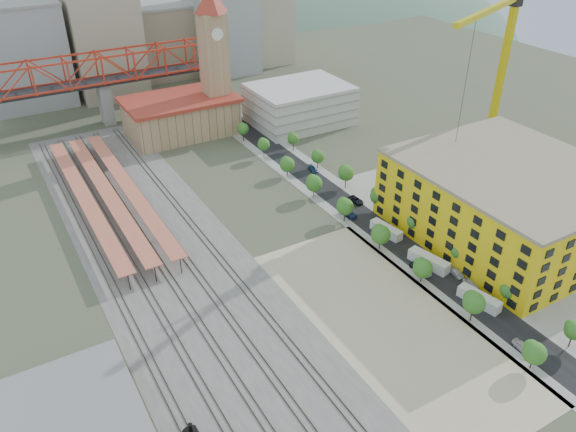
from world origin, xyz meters
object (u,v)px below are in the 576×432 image
tower_crane (501,53)px  site_trailer_b (429,261)px  site_trailer_a (479,299)px  car_0 (523,347)px  site_trailer_c (428,261)px  site_trailer_d (386,230)px  clock_tower (213,48)px  construction_building (509,201)px

tower_crane → site_trailer_b: 65.30m
tower_crane → site_trailer_a: 73.66m
tower_crane → car_0: (-49.84, -58.79, -35.62)m
tower_crane → site_trailer_b: bearing=-148.2°
tower_crane → site_trailer_b: (-46.84, -29.08, -34.99)m
tower_crane → site_trailer_c: tower_crane is taller
tower_crane → site_trailer_d: size_ratio=6.44×
clock_tower → tower_crane: size_ratio=0.88×
clock_tower → site_trailer_d: (8.00, -85.62, -27.44)m
site_trailer_c → car_0: (-3.00, -29.96, -0.44)m
construction_building → tower_crane: size_ratio=0.86×
tower_crane → clock_tower: bearing=127.2°
site_trailer_a → site_trailer_c: bearing=78.4°
tower_crane → site_trailer_d: (-46.84, -13.39, -35.12)m
construction_building → site_trailer_d: 30.81m
construction_building → site_trailer_b: size_ratio=4.99×
clock_tower → site_trailer_c: clock_tower is taller
site_trailer_d → site_trailer_c: bearing=-98.6°
tower_crane → construction_building: bearing=-126.9°
construction_building → site_trailer_b: construction_building is taller
clock_tower → tower_crane: (54.84, -72.23, 7.68)m
site_trailer_a → site_trailer_d: 31.35m
clock_tower → site_trailer_a: size_ratio=5.49×
construction_building → site_trailer_d: size_ratio=5.53×
site_trailer_c → site_trailer_a: bearing=-101.9°
site_trailer_a → site_trailer_c: site_trailer_a is taller
site_trailer_b → site_trailer_d: 15.69m
construction_building → site_trailer_a: bearing=-146.9°
tower_crane → site_trailer_c: size_ratio=6.71×
tower_crane → site_trailer_b: size_ratio=5.81×
tower_crane → site_trailer_a: tower_crane is taller
site_trailer_a → car_0: bearing=-113.7°
site_trailer_a → site_trailer_c: 15.90m
construction_building → site_trailer_c: 27.29m
tower_crane → site_trailer_c: 65.29m
tower_crane → site_trailer_d: bearing=-164.1°
site_trailer_a → site_trailer_c: size_ratio=1.08×
clock_tower → site_trailer_a: (8.00, -116.97, -27.40)m
construction_building → site_trailer_b: 27.24m
construction_building → clock_tower: bearing=108.8°
site_trailer_c → site_trailer_d: 15.45m
site_trailer_a → site_trailer_b: 15.66m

